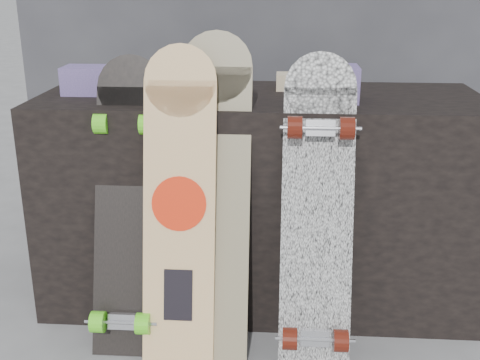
# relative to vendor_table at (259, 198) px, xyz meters

# --- Properties ---
(vendor_table) EXTENTS (1.60, 0.60, 0.80)m
(vendor_table) POSITION_rel_vendor_table_xyz_m (0.00, 0.00, 0.00)
(vendor_table) COLOR black
(vendor_table) RESTS_ON ground
(merch_box_purple) EXTENTS (0.18, 0.12, 0.10)m
(merch_box_purple) POSITION_rel_vendor_table_xyz_m (-0.62, -0.03, 0.45)
(merch_box_purple) COLOR #433873
(merch_box_purple) RESTS_ON vendor_table
(merch_box_small) EXTENTS (0.14, 0.14, 0.12)m
(merch_box_small) POSITION_rel_vendor_table_xyz_m (0.26, -0.09, 0.46)
(merch_box_small) COLOR #433873
(merch_box_small) RESTS_ON vendor_table
(merch_box_flat) EXTENTS (0.22, 0.10, 0.06)m
(merch_box_flat) POSITION_rel_vendor_table_xyz_m (0.17, 0.12, 0.43)
(merch_box_flat) COLOR #D1B78C
(merch_box_flat) RESTS_ON vendor_table
(longboard_geisha) EXTENTS (0.23, 0.27, 1.01)m
(longboard_geisha) POSITION_rel_vendor_table_xyz_m (-0.24, -0.38, 0.13)
(longboard_geisha) COLOR beige
(longboard_geisha) RESTS_ON ground
(longboard_celtic) EXTENTS (0.23, 0.32, 1.05)m
(longboard_celtic) POSITION_rel_vendor_table_xyz_m (-0.13, -0.34, 0.16)
(longboard_celtic) COLOR beige
(longboard_celtic) RESTS_ON ground
(longboard_cascadia) EXTENTS (0.23, 0.35, 0.99)m
(longboard_cascadia) POSITION_rel_vendor_table_xyz_m (0.20, -0.39, 0.11)
(longboard_cascadia) COLOR white
(longboard_cascadia) RESTS_ON ground
(skateboard_dark) EXTENTS (0.22, 0.38, 0.97)m
(skateboard_dark) POSITION_rel_vendor_table_xyz_m (-0.43, -0.32, 0.10)
(skateboard_dark) COLOR black
(skateboard_dark) RESTS_ON ground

